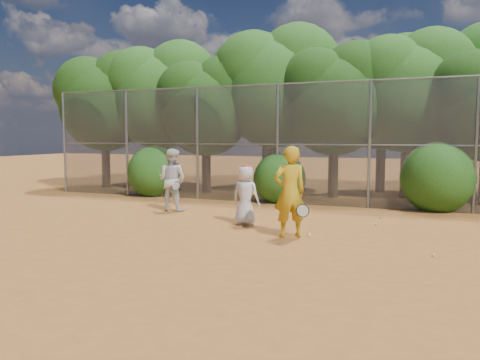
% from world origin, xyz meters
% --- Properties ---
extents(ground, '(80.00, 80.00, 0.00)m').
position_xyz_m(ground, '(0.00, 0.00, 0.00)').
color(ground, '#9F5A23').
rests_on(ground, ground).
extents(fence_back, '(20.05, 0.09, 4.03)m').
position_xyz_m(fence_back, '(-0.12, 6.00, 2.05)').
color(fence_back, gray).
rests_on(fence_back, ground).
extents(tree_0, '(4.38, 3.81, 6.00)m').
position_xyz_m(tree_0, '(-9.44, 8.04, 3.93)').
color(tree_0, black).
rests_on(tree_0, ground).
extents(tree_1, '(4.64, 4.03, 6.35)m').
position_xyz_m(tree_1, '(-6.94, 8.54, 4.16)').
color(tree_1, black).
rests_on(tree_1, ground).
extents(tree_2, '(3.99, 3.47, 5.47)m').
position_xyz_m(tree_2, '(-4.45, 7.83, 3.58)').
color(tree_2, black).
rests_on(tree_2, ground).
extents(tree_3, '(4.89, 4.26, 6.70)m').
position_xyz_m(tree_3, '(-1.94, 8.84, 4.40)').
color(tree_3, black).
rests_on(tree_3, ground).
extents(tree_4, '(4.19, 3.64, 5.73)m').
position_xyz_m(tree_4, '(0.55, 8.24, 3.76)').
color(tree_4, black).
rests_on(tree_4, ground).
extents(tree_5, '(4.51, 3.92, 6.17)m').
position_xyz_m(tree_5, '(3.06, 9.04, 4.05)').
color(tree_5, black).
rests_on(tree_5, ground).
extents(tree_9, '(4.83, 4.20, 6.62)m').
position_xyz_m(tree_9, '(-7.94, 10.84, 4.34)').
color(tree_9, black).
rests_on(tree_9, ground).
extents(tree_10, '(5.15, 4.48, 7.06)m').
position_xyz_m(tree_10, '(-2.93, 11.05, 4.63)').
color(tree_10, black).
rests_on(tree_10, ground).
extents(tree_11, '(4.64, 4.03, 6.35)m').
position_xyz_m(tree_11, '(2.06, 10.64, 4.16)').
color(tree_11, black).
rests_on(tree_11, ground).
extents(bush_0, '(2.00, 2.00, 2.00)m').
position_xyz_m(bush_0, '(-6.00, 6.30, 1.00)').
color(bush_0, '#1E4F13').
rests_on(bush_0, ground).
extents(bush_1, '(1.80, 1.80, 1.80)m').
position_xyz_m(bush_1, '(-1.00, 6.30, 0.90)').
color(bush_1, '#1E4F13').
rests_on(bush_1, ground).
extents(bush_2, '(2.20, 2.20, 2.20)m').
position_xyz_m(bush_2, '(4.00, 6.30, 1.10)').
color(bush_2, '#1E4F13').
rests_on(bush_2, ground).
extents(player_yellow, '(0.96, 0.83, 2.06)m').
position_xyz_m(player_yellow, '(0.79, 0.98, 1.03)').
color(player_yellow, gold).
rests_on(player_yellow, ground).
extents(player_teen, '(0.81, 0.59, 1.56)m').
position_xyz_m(player_teen, '(-0.65, 1.99, 0.77)').
color(player_teen, silver).
rests_on(player_teen, ground).
extents(player_white, '(0.94, 0.75, 1.89)m').
position_xyz_m(player_white, '(-3.55, 3.34, 0.95)').
color(player_white, silver).
rests_on(player_white, ground).
extents(ball_0, '(0.07, 0.07, 0.07)m').
position_xyz_m(ball_0, '(1.17, 1.31, 0.03)').
color(ball_0, '#BDE129').
rests_on(ball_0, ground).
extents(ball_1, '(0.07, 0.07, 0.07)m').
position_xyz_m(ball_1, '(2.49, 3.06, 0.03)').
color(ball_1, '#BDE129').
rests_on(ball_1, ground).
extents(ball_2, '(0.07, 0.07, 0.07)m').
position_xyz_m(ball_2, '(3.79, 0.23, 0.03)').
color(ball_2, '#BDE129').
rests_on(ball_2, ground).
extents(ball_3, '(0.07, 0.07, 0.07)m').
position_xyz_m(ball_3, '(1.22, 1.11, 0.03)').
color(ball_3, '#BDE129').
rests_on(ball_3, ground).
extents(ball_4, '(0.07, 0.07, 0.07)m').
position_xyz_m(ball_4, '(2.54, 4.16, 0.03)').
color(ball_4, '#BDE129').
rests_on(ball_4, ground).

